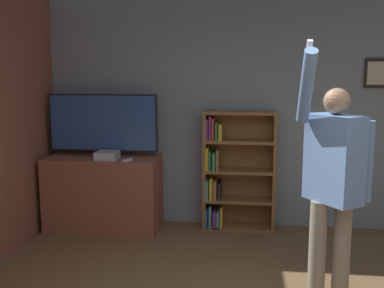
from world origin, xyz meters
TOP-DOWN VIEW (x-y plane):
  - wall_back at (0.00, 3.07)m, footprint 7.06×0.09m
  - tv_ledge at (-1.82, 2.69)m, footprint 1.29×0.59m
  - television at (-1.82, 2.74)m, footprint 1.27×0.22m
  - game_console at (-1.73, 2.57)m, footprint 0.24×0.24m
  - remote_loose at (-1.48, 2.48)m, footprint 0.10×0.14m
  - bookshelf at (-0.33, 2.89)m, footprint 0.83×0.28m
  - person at (0.46, 1.09)m, footprint 0.56×0.56m

SIDE VIEW (x-z plane):
  - tv_ledge at x=-1.82m, z-range 0.00..0.86m
  - bookshelf at x=-0.33m, z-range -0.02..1.37m
  - remote_loose at x=-1.48m, z-range 0.86..0.88m
  - game_console at x=-1.73m, z-range 0.86..0.95m
  - person at x=0.46m, z-range 0.02..2.06m
  - television at x=-1.82m, z-range 0.87..1.60m
  - wall_back at x=0.00m, z-range 0.00..2.70m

